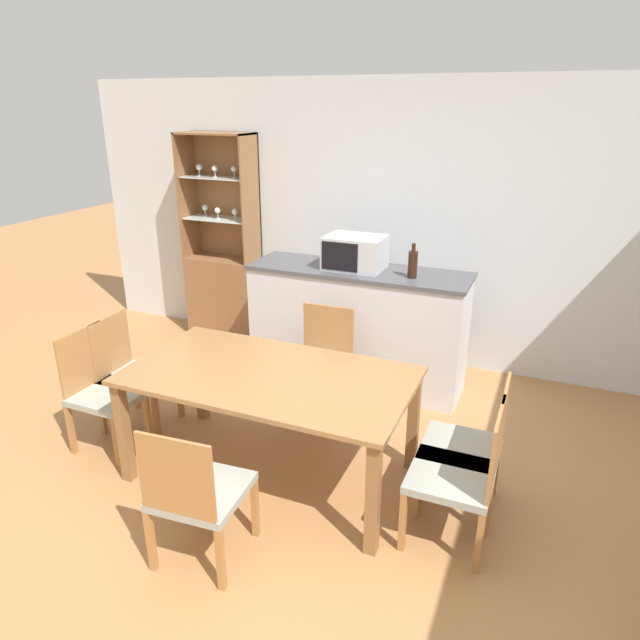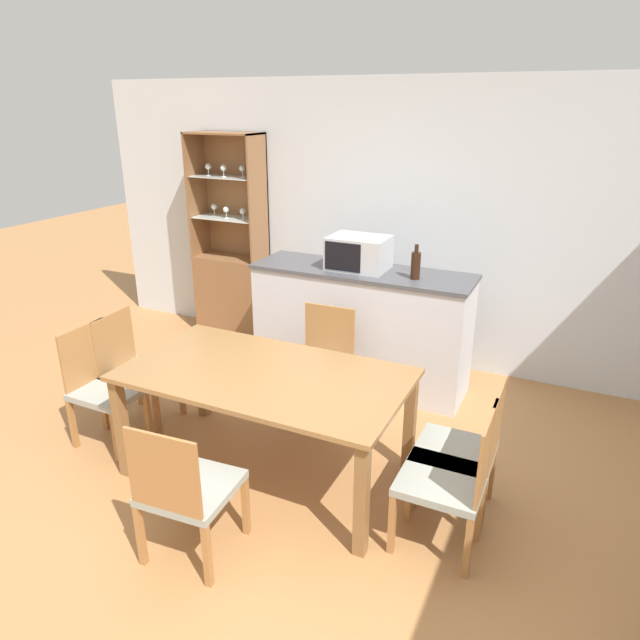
{
  "view_description": "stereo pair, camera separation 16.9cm",
  "coord_description": "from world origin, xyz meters",
  "px_view_note": "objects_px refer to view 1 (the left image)",
  "views": [
    {
      "loc": [
        1.24,
        -2.41,
        2.34
      ],
      "look_at": [
        -0.28,
        1.18,
        0.84
      ],
      "focal_mm": 32.0,
      "sensor_mm": 36.0,
      "label": 1
    },
    {
      "loc": [
        1.4,
        -2.34,
        2.34
      ],
      "look_at": [
        -0.28,
        1.18,
        0.84
      ],
      "focal_mm": 32.0,
      "sensor_mm": 36.0,
      "label": 2
    }
  ],
  "objects_px": {
    "dining_chair_side_left_near": "(105,391)",
    "microwave": "(355,252)",
    "dining_table": "(270,386)",
    "dining_chair_head_far": "(321,365)",
    "dining_chair_side_right_far": "(469,447)",
    "display_cabinet": "(224,280)",
    "dining_chair_head_near": "(197,493)",
    "wine_bottle": "(413,264)",
    "dining_chair_side_right_near": "(460,475)",
    "dining_chair_side_left_far": "(133,374)"
  },
  "relations": [
    {
      "from": "dining_chair_side_left_near",
      "to": "microwave",
      "type": "relative_size",
      "value": 1.78
    },
    {
      "from": "dining_table",
      "to": "dining_chair_head_far",
      "type": "bearing_deg",
      "value": 90.11
    },
    {
      "from": "dining_table",
      "to": "dining_chair_side_right_far",
      "type": "height_order",
      "value": "dining_chair_side_right_far"
    },
    {
      "from": "display_cabinet",
      "to": "dining_chair_head_near",
      "type": "bearing_deg",
      "value": -60.77
    },
    {
      "from": "display_cabinet",
      "to": "dining_chair_head_near",
      "type": "distance_m",
      "value": 3.26
    },
    {
      "from": "dining_chair_side_left_near",
      "to": "wine_bottle",
      "type": "relative_size",
      "value": 3.11
    },
    {
      "from": "dining_chair_side_right_far",
      "to": "dining_chair_side_left_near",
      "type": "height_order",
      "value": "same"
    },
    {
      "from": "dining_chair_side_right_far",
      "to": "dining_chair_head_far",
      "type": "height_order",
      "value": "same"
    },
    {
      "from": "dining_chair_side_right_far",
      "to": "dining_chair_head_far",
      "type": "distance_m",
      "value": 1.42
    },
    {
      "from": "dining_chair_side_right_near",
      "to": "dining_chair_head_near",
      "type": "xyz_separation_m",
      "value": [
        -1.24,
        -0.69,
        0.0
      ]
    },
    {
      "from": "dining_chair_side_left_far",
      "to": "microwave",
      "type": "xyz_separation_m",
      "value": [
        1.26,
        1.37,
        0.74
      ]
    },
    {
      "from": "dining_chair_head_far",
      "to": "dining_chair_side_left_far",
      "type": "bearing_deg",
      "value": 27.16
    },
    {
      "from": "microwave",
      "to": "display_cabinet",
      "type": "bearing_deg",
      "value": 162.92
    },
    {
      "from": "display_cabinet",
      "to": "dining_table",
      "type": "relative_size",
      "value": 1.15
    },
    {
      "from": "display_cabinet",
      "to": "dining_chair_side_right_near",
      "type": "bearing_deg",
      "value": -37.26
    },
    {
      "from": "dining_chair_side_right_far",
      "to": "dining_chair_head_far",
      "type": "xyz_separation_m",
      "value": [
        -1.24,
        0.69,
        0.0
      ]
    },
    {
      "from": "dining_chair_side_left_near",
      "to": "dining_chair_head_near",
      "type": "xyz_separation_m",
      "value": [
        1.25,
        -0.69,
        0.0
      ]
    },
    {
      "from": "dining_chair_side_right_far",
      "to": "dining_chair_side_left_far",
      "type": "distance_m",
      "value": 2.48
    },
    {
      "from": "dining_chair_side_right_near",
      "to": "dining_chair_side_left_near",
      "type": "bearing_deg",
      "value": 89.9
    },
    {
      "from": "display_cabinet",
      "to": "microwave",
      "type": "bearing_deg",
      "value": -17.08
    },
    {
      "from": "dining_chair_side_right_near",
      "to": "dining_chair_head_far",
      "type": "relative_size",
      "value": 1.0
    },
    {
      "from": "display_cabinet",
      "to": "dining_chair_side_left_far",
      "type": "relative_size",
      "value": 2.4
    },
    {
      "from": "microwave",
      "to": "wine_bottle",
      "type": "height_order",
      "value": "wine_bottle"
    },
    {
      "from": "microwave",
      "to": "dining_table",
      "type": "bearing_deg",
      "value": -90.81
    },
    {
      "from": "microwave",
      "to": "dining_chair_head_near",
      "type": "bearing_deg",
      "value": -90.43
    },
    {
      "from": "dining_chair_side_right_far",
      "to": "dining_chair_head_near",
      "type": "xyz_separation_m",
      "value": [
        -1.24,
        -0.98,
        0.0
      ]
    },
    {
      "from": "dining_chair_side_left_far",
      "to": "microwave",
      "type": "distance_m",
      "value": 2.0
    },
    {
      "from": "display_cabinet",
      "to": "microwave",
      "type": "xyz_separation_m",
      "value": [
        1.61,
        -0.49,
        0.57
      ]
    },
    {
      "from": "dining_table",
      "to": "wine_bottle",
      "type": "xyz_separation_m",
      "value": [
        0.53,
        1.43,
        0.5
      ]
    },
    {
      "from": "dining_chair_side_right_far",
      "to": "dining_chair_side_left_far",
      "type": "height_order",
      "value": "same"
    },
    {
      "from": "wine_bottle",
      "to": "dining_chair_side_left_near",
      "type": "bearing_deg",
      "value": -138.38
    },
    {
      "from": "dining_chair_head_far",
      "to": "microwave",
      "type": "bearing_deg",
      "value": -93.9
    },
    {
      "from": "dining_chair_head_near",
      "to": "dining_chair_head_far",
      "type": "bearing_deg",
      "value": 85.95
    },
    {
      "from": "dining_chair_head_near",
      "to": "microwave",
      "type": "relative_size",
      "value": 1.78
    },
    {
      "from": "display_cabinet",
      "to": "dining_chair_side_right_near",
      "type": "relative_size",
      "value": 2.4
    },
    {
      "from": "dining_chair_side_left_far",
      "to": "wine_bottle",
      "type": "relative_size",
      "value": 3.11
    },
    {
      "from": "dining_chair_side_left_far",
      "to": "dining_chair_side_left_near",
      "type": "bearing_deg",
      "value": -3.02
    },
    {
      "from": "dining_chair_head_far",
      "to": "wine_bottle",
      "type": "distance_m",
      "value": 1.07
    },
    {
      "from": "dining_chair_side_right_far",
      "to": "dining_chair_side_right_near",
      "type": "xyz_separation_m",
      "value": [
        0.0,
        -0.3,
        0.0
      ]
    },
    {
      "from": "dining_chair_side_left_far",
      "to": "wine_bottle",
      "type": "xyz_separation_m",
      "value": [
        1.77,
        1.28,
        0.72
      ]
    },
    {
      "from": "dining_table",
      "to": "dining_chair_side_right_far",
      "type": "distance_m",
      "value": 1.27
    },
    {
      "from": "dining_chair_side_right_near",
      "to": "dining_chair_head_near",
      "type": "relative_size",
      "value": 1.0
    },
    {
      "from": "display_cabinet",
      "to": "wine_bottle",
      "type": "bearing_deg",
      "value": -15.17
    },
    {
      "from": "dining_chair_side_left_far",
      "to": "wine_bottle",
      "type": "distance_m",
      "value": 2.31
    },
    {
      "from": "dining_chair_head_far",
      "to": "dining_table",
      "type": "bearing_deg",
      "value": 88.16
    },
    {
      "from": "dining_table",
      "to": "dining_chair_head_far",
      "type": "xyz_separation_m",
      "value": [
        -0.0,
        0.84,
        -0.22
      ]
    },
    {
      "from": "dining_chair_side_right_far",
      "to": "dining_chair_side_left_far",
      "type": "xyz_separation_m",
      "value": [
        -2.48,
        -0.0,
        0.0
      ]
    },
    {
      "from": "dining_chair_head_near",
      "to": "dining_chair_head_far",
      "type": "height_order",
      "value": "same"
    },
    {
      "from": "display_cabinet",
      "to": "dining_chair_side_left_far",
      "type": "xyz_separation_m",
      "value": [
        0.34,
        -1.86,
        -0.17
      ]
    },
    {
      "from": "dining_chair_side_left_far",
      "to": "dining_chair_head_near",
      "type": "distance_m",
      "value": 1.59
    }
  ]
}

